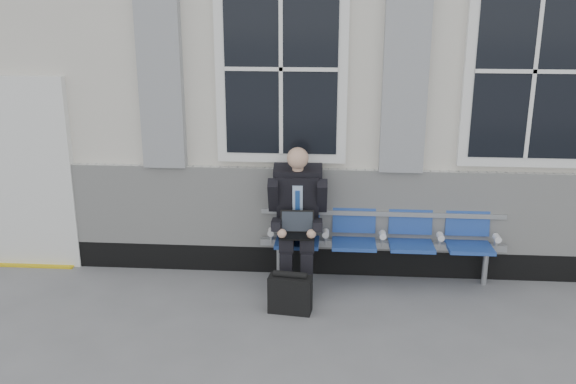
{
  "coord_description": "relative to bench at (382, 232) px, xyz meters",
  "views": [
    {
      "loc": [
        -1.57,
        -5.11,
        3.0
      ],
      "look_at": [
        -2.04,
        0.9,
        1.11
      ],
      "focal_mm": 40.0,
      "sensor_mm": 36.0,
      "label": 1
    }
  ],
  "objects": [
    {
      "name": "ground",
      "position": [
        1.07,
        -1.32,
        -0.55
      ],
      "size": [
        70.0,
        70.0,
        0.0
      ],
      "primitive_type": "plane",
      "color": "slate",
      "rests_on": "ground"
    },
    {
      "name": "station_building",
      "position": [
        1.05,
        2.15,
        1.67
      ],
      "size": [
        14.4,
        4.4,
        4.49
      ],
      "color": "beige",
      "rests_on": "ground"
    },
    {
      "name": "bench",
      "position": [
        0.0,
        0.0,
        0.0
      ],
      "size": [
        2.6,
        0.47,
        0.91
      ],
      "color": "#9EA0A3",
      "rests_on": "ground"
    },
    {
      "name": "businessman",
      "position": [
        -0.9,
        -0.14,
        0.25
      ],
      "size": [
        0.62,
        0.83,
        1.5
      ],
      "color": "black",
      "rests_on": "ground"
    },
    {
      "name": "briefcase",
      "position": [
        -0.92,
        -0.8,
        -0.36
      ],
      "size": [
        0.43,
        0.23,
        0.43
      ],
      "color": "black",
      "rests_on": "ground"
    }
  ]
}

